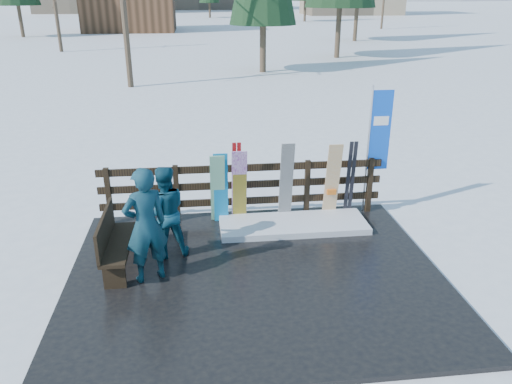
{
  "coord_description": "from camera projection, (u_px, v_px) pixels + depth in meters",
  "views": [
    {
      "loc": [
        -0.82,
        -6.96,
        4.34
      ],
      "look_at": [
        0.12,
        1.0,
        1.1
      ],
      "focal_mm": 35.0,
      "sensor_mm": 36.0,
      "label": 1
    }
  ],
  "objects": [
    {
      "name": "fence",
      "position": [
        243.0,
        187.0,
        9.87
      ],
      "size": [
        5.6,
        0.1,
        1.15
      ],
      "color": "black",
      "rests_on": "deck"
    },
    {
      "name": "snowboard_2",
      "position": [
        240.0,
        187.0,
        9.62
      ],
      "size": [
        0.27,
        0.32,
        1.48
      ],
      "primitive_type": "cube",
      "rotation": [
        0.2,
        0.0,
        0.0
      ],
      "color": "yellow",
      "rests_on": "deck"
    },
    {
      "name": "snowboard_1",
      "position": [
        218.0,
        189.0,
        9.59
      ],
      "size": [
        0.28,
        0.36,
        1.44
      ],
      "primitive_type": "cube",
      "rotation": [
        0.23,
        0.0,
        0.0
      ],
      "color": "silver",
      "rests_on": "deck"
    },
    {
      "name": "ski_pair_a",
      "position": [
        237.0,
        182.0,
        9.65
      ],
      "size": [
        0.16,
        0.32,
        1.66
      ],
      "color": "#AE1517",
      "rests_on": "deck"
    },
    {
      "name": "snowboard_5",
      "position": [
        332.0,
        181.0,
        9.81
      ],
      "size": [
        0.28,
        0.31,
        1.57
      ],
      "primitive_type": "cube",
      "rotation": [
        0.18,
        0.0,
        0.0
      ],
      "color": "silver",
      "rests_on": "deck"
    },
    {
      "name": "snowboard_3",
      "position": [
        239.0,
        186.0,
        9.62
      ],
      "size": [
        0.29,
        0.34,
        1.51
      ],
      "primitive_type": "cube",
      "rotation": [
        0.21,
        0.0,
        0.0
      ],
      "color": "white",
      "rests_on": "deck"
    },
    {
      "name": "deck",
      "position": [
        256.0,
        276.0,
        8.1
      ],
      "size": [
        6.0,
        5.0,
        0.08
      ],
      "primitive_type": "cube",
      "color": "black",
      "rests_on": "ground"
    },
    {
      "name": "ski_pair_b",
      "position": [
        350.0,
        179.0,
        9.91
      ],
      "size": [
        0.17,
        0.16,
        1.58
      ],
      "color": "black",
      "rests_on": "deck"
    },
    {
      "name": "person_front",
      "position": [
        146.0,
        225.0,
        7.61
      ],
      "size": [
        0.8,
        0.68,
        1.86
      ],
      "primitive_type": "imported",
      "rotation": [
        0.0,
        0.0,
        3.55
      ],
      "color": "#154E51",
      "rests_on": "deck"
    },
    {
      "name": "bench",
      "position": [
        113.0,
        240.0,
        8.05
      ],
      "size": [
        0.41,
        1.5,
        0.97
      ],
      "color": "black",
      "rests_on": "deck"
    },
    {
      "name": "rental_flag",
      "position": [
        377.0,
        135.0,
        9.85
      ],
      "size": [
        0.45,
        0.04,
        2.6
      ],
      "color": "silver",
      "rests_on": "deck"
    },
    {
      "name": "snowboard_0",
      "position": [
        221.0,
        188.0,
        9.59
      ],
      "size": [
        0.27,
        0.24,
        1.46
      ],
      "primitive_type": "cube",
      "rotation": [
        0.14,
        0.0,
        0.0
      ],
      "color": "#0E7FBF",
      "rests_on": "deck"
    },
    {
      "name": "person_back",
      "position": [
        164.0,
        212.0,
        8.38
      ],
      "size": [
        0.9,
        0.76,
        1.61
      ],
      "primitive_type": "imported",
      "rotation": [
        0.0,
        0.0,
        3.36
      ],
      "color": "navy",
      "rests_on": "deck"
    },
    {
      "name": "snowboard_4",
      "position": [
        286.0,
        182.0,
        9.7
      ],
      "size": [
        0.26,
        0.3,
        1.62
      ],
      "primitive_type": "cube",
      "rotation": [
        0.17,
        0.0,
        0.0
      ],
      "color": "black",
      "rests_on": "deck"
    },
    {
      "name": "snow_patch",
      "position": [
        293.0,
        225.0,
        9.64
      ],
      "size": [
        2.82,
        1.0,
        0.12
      ],
      "primitive_type": "cube",
      "color": "white",
      "rests_on": "deck"
    },
    {
      "name": "ground",
      "position": [
        256.0,
        278.0,
        8.12
      ],
      "size": [
        700.0,
        700.0,
        0.0
      ],
      "primitive_type": "plane",
      "color": "white",
      "rests_on": "ground"
    }
  ]
}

